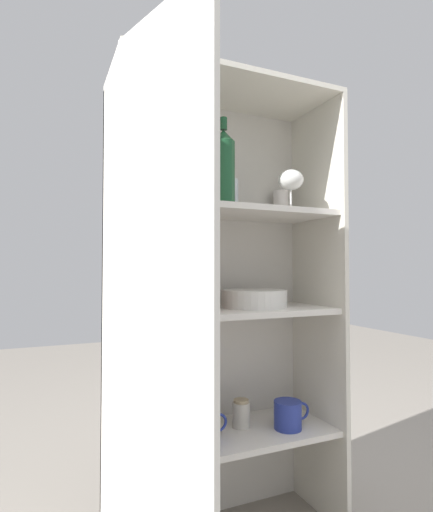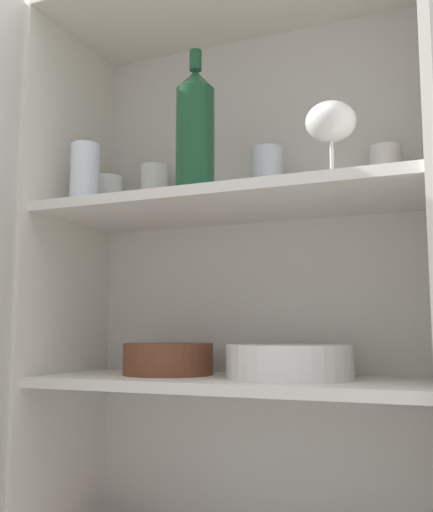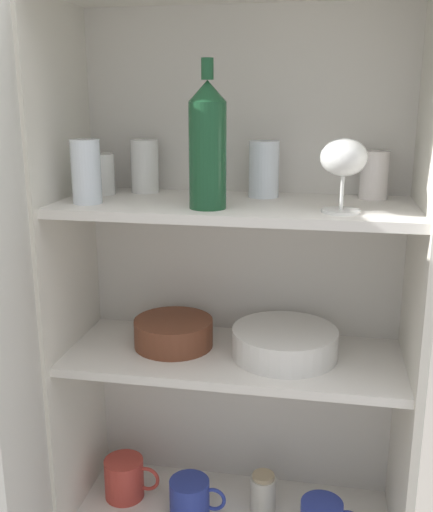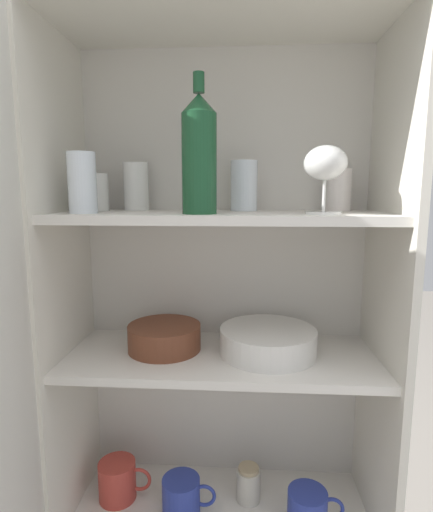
% 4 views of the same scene
% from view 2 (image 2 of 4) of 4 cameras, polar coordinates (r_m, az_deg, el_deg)
% --- Properties ---
extents(cupboard_back_panel, '(0.78, 0.02, 1.53)m').
position_cam_2_polar(cupboard_back_panel, '(1.31, 3.94, -11.36)').
color(cupboard_back_panel, silver).
rests_on(cupboard_back_panel, ground_plane).
extents(cupboard_side_left, '(0.02, 0.33, 1.53)m').
position_cam_2_polar(cupboard_side_left, '(1.35, -14.23, -11.04)').
color(cupboard_side_left, silver).
rests_on(cupboard_side_left, ground_plane).
extents(cupboard_top_panel, '(0.78, 0.33, 0.02)m').
position_cam_2_polar(cupboard_top_panel, '(1.34, 1.26, 23.03)').
color(cupboard_top_panel, silver).
rests_on(cupboard_top_panel, cupboard_side_left).
extents(shelf_board_middle, '(0.75, 0.30, 0.02)m').
position_cam_2_polar(shelf_board_middle, '(1.16, 1.37, -11.99)').
color(shelf_board_middle, silver).
extents(shelf_board_upper, '(0.75, 0.30, 0.02)m').
position_cam_2_polar(shelf_board_upper, '(1.19, 1.32, 4.86)').
color(shelf_board_upper, silver).
extents(tumbler_glass_0, '(0.06, 0.06, 0.10)m').
position_cam_2_polar(tumbler_glass_0, '(1.23, 15.85, 7.67)').
color(tumbler_glass_0, silver).
rests_on(tumbler_glass_0, shelf_board_upper).
extents(tumbler_glass_1, '(0.06, 0.06, 0.12)m').
position_cam_2_polar(tumbler_glass_1, '(1.38, -5.99, 6.14)').
color(tumbler_glass_1, white).
rests_on(tumbler_glass_1, shelf_board_upper).
extents(tumbler_glass_2, '(0.07, 0.07, 0.12)m').
position_cam_2_polar(tumbler_glass_2, '(1.26, 4.87, 7.50)').
color(tumbler_glass_2, white).
rests_on(tumbler_glass_2, shelf_board_upper).
extents(tumbler_glass_3, '(0.07, 0.07, 0.09)m').
position_cam_2_polar(tumbler_glass_3, '(1.39, -10.38, 5.54)').
color(tumbler_glass_3, white).
rests_on(tumbler_glass_3, shelf_board_upper).
extents(tumbler_glass_4, '(0.06, 0.06, 0.13)m').
position_cam_2_polar(tumbler_glass_4, '(1.29, -12.44, 7.51)').
color(tumbler_glass_4, white).
rests_on(tumbler_glass_4, shelf_board_upper).
extents(wine_glass_0, '(0.09, 0.09, 0.14)m').
position_cam_2_polar(wine_glass_0, '(1.09, 10.85, 12.13)').
color(wine_glass_0, white).
rests_on(wine_glass_0, shelf_board_upper).
extents(wine_bottle, '(0.07, 0.07, 0.29)m').
position_cam_2_polar(wine_bottle, '(1.17, -2.04, 11.88)').
color(wine_bottle, '#194728').
rests_on(wine_bottle, shelf_board_upper).
extents(plate_stack_white, '(0.24, 0.24, 0.06)m').
position_cam_2_polar(plate_stack_white, '(1.13, 6.98, -9.96)').
color(plate_stack_white, silver).
rests_on(plate_stack_white, shelf_board_middle).
extents(mixing_bowl_large, '(0.18, 0.18, 0.06)m').
position_cam_2_polar(mixing_bowl_large, '(1.24, -4.63, -9.61)').
color(mixing_bowl_large, brown).
rests_on(mixing_bowl_large, shelf_board_middle).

